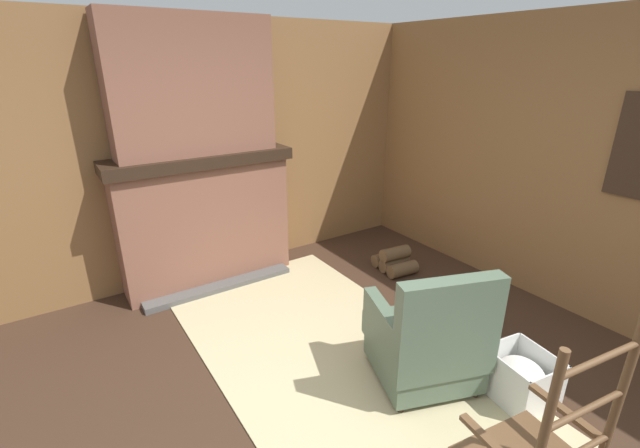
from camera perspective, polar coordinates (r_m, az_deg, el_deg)
ground_plane at (r=3.02m, az=2.98°, el=-25.34°), size 14.00×14.00×0.00m
wood_panel_wall_left at (r=4.52m, az=-16.73°, el=8.83°), size 0.06×5.72×2.59m
wood_panel_wall_back at (r=4.28m, az=32.79°, el=5.79°), size 5.72×0.09×2.59m
fireplace_hearth at (r=4.46m, az=-14.97°, el=0.48°), size 0.61×1.77×1.35m
chimney_breast at (r=4.21m, az=-16.73°, el=17.16°), size 0.35×1.47×1.22m
area_rug at (r=3.47m, az=2.42°, el=-17.85°), size 3.47×1.74×0.01m
armchair at (r=3.18m, az=14.12°, el=-14.95°), size 0.87×0.88×0.95m
firewood_stack at (r=4.80m, az=9.92°, el=-4.92°), size 0.48×0.38×0.27m
laundry_basket at (r=3.36m, az=25.18°, el=-17.96°), size 0.46×0.42×0.35m
oil_lamp_vase at (r=4.18m, az=-23.34°, el=9.32°), size 0.11×0.11×0.30m
storage_case at (r=4.49m, az=-9.96°, el=10.75°), size 0.16×0.21×0.11m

